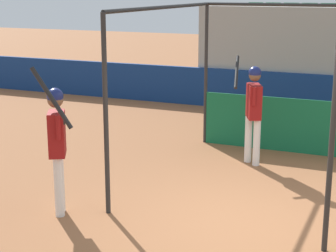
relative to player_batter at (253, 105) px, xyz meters
name	(u,v)px	position (x,y,z in m)	size (l,w,h in m)	color
ground_plane	(251,227)	(0.75, -2.78, -1.10)	(60.00, 60.00, 0.00)	#935B38
outfield_wall	(329,96)	(0.75, 4.59, -0.58)	(24.00, 0.12, 1.04)	navy
batting_cage	(268,93)	(0.24, 0.10, 0.22)	(3.12, 4.22, 2.88)	#282828
player_batter	(253,105)	(0.00, 0.00, 0.00)	(0.69, 0.77, 1.93)	white
player_waiting	(57,139)	(-1.90, -3.41, 0.02)	(0.67, 0.64, 2.17)	white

